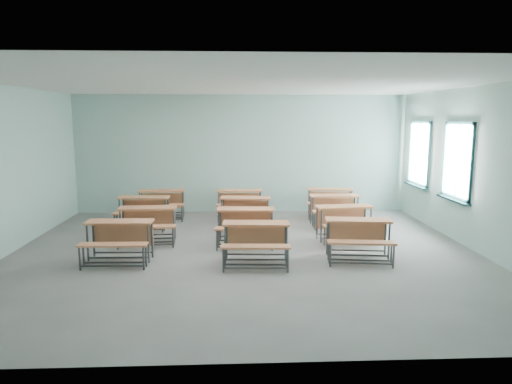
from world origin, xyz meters
TOP-DOWN VIEW (x-y plane):
  - room at (0.08, 0.03)m, footprint 9.04×8.04m
  - desk_unit_r0c0 at (-2.27, -0.44)m, footprint 1.20×0.83m
  - desk_unit_r0c1 at (0.19, -0.67)m, footprint 1.22×0.86m
  - desk_unit_r0c2 at (2.08, -0.49)m, footprint 1.27×0.93m
  - desk_unit_r1c0 at (-1.99, 0.85)m, footprint 1.24×0.88m
  - desk_unit_r1c1 at (0.04, 0.62)m, footprint 1.23×0.86m
  - desk_unit_r1c2 at (2.15, 0.80)m, footprint 1.27×0.93m
  - desk_unit_r2c0 at (-2.35, 2.17)m, footprint 1.22×0.84m
  - desk_unit_r2c1 at (0.05, 1.96)m, footprint 1.26×0.91m
  - desk_unit_r2c2 at (2.23, 2.18)m, footprint 1.18×0.80m
  - desk_unit_r3c0 at (-2.07, 3.17)m, footprint 1.23×0.86m
  - desk_unit_r3c1 at (-0.06, 3.10)m, footprint 1.18×0.80m
  - desk_unit_r3c2 at (2.31, 3.17)m, footprint 1.28×0.95m

SIDE VIEW (x-z plane):
  - desk_unit_r0c0 at x=-2.27m, z-range 0.13..0.87m
  - desk_unit_r0c1 at x=0.19m, z-range 0.13..0.87m
  - desk_unit_r0c2 at x=2.08m, z-range 0.13..0.87m
  - desk_unit_r1c0 at x=-1.99m, z-range 0.13..0.87m
  - desk_unit_r1c1 at x=0.04m, z-range 0.13..0.87m
  - desk_unit_r1c2 at x=2.15m, z-range 0.13..0.87m
  - desk_unit_r2c0 at x=-2.35m, z-range 0.13..0.87m
  - desk_unit_r2c1 at x=0.05m, z-range 0.13..0.87m
  - desk_unit_r2c2 at x=2.23m, z-range 0.13..0.87m
  - desk_unit_r3c0 at x=-2.07m, z-range 0.13..0.87m
  - desk_unit_r3c1 at x=-0.06m, z-range 0.13..0.87m
  - desk_unit_r3c2 at x=2.31m, z-range 0.13..0.87m
  - room at x=0.08m, z-range -0.02..3.22m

